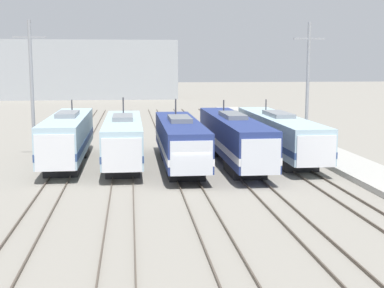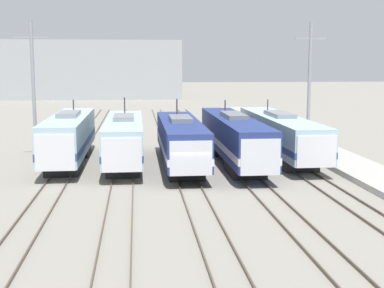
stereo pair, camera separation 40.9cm
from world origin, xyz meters
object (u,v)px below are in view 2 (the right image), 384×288
(locomotive_far_right, at_px, (281,135))
(catenary_tower_left, at_px, (33,88))
(locomotive_far_left, at_px, (69,138))
(catenary_tower_right, at_px, (309,86))
(locomotive_center, at_px, (181,141))
(locomotive_center_right, at_px, (235,138))
(locomotive_center_left, at_px, (124,140))

(locomotive_far_right, bearing_deg, catenary_tower_left, 176.78)
(locomotive_far_left, xyz_separation_m, locomotive_far_right, (17.92, 1.17, -0.14))
(locomotive_far_left, xyz_separation_m, catenary_tower_right, (20.73, 2.35, 3.96))
(locomotive_far_left, distance_m, locomotive_center, 9.24)
(locomotive_center_right, bearing_deg, locomotive_far_right, 28.30)
(locomotive_far_left, height_order, locomotive_center_right, locomotive_far_left)
(locomotive_center_left, relative_size, locomotive_center, 0.98)
(locomotive_far_left, relative_size, catenary_tower_left, 1.38)
(catenary_tower_left, relative_size, catenary_tower_right, 1.00)
(locomotive_center_right, height_order, catenary_tower_left, catenary_tower_left)
(catenary_tower_right, bearing_deg, locomotive_center, -158.67)
(locomotive_far_left, distance_m, catenary_tower_right, 21.24)
(locomotive_far_left, bearing_deg, catenary_tower_left, 142.48)
(locomotive_center, xyz_separation_m, locomotive_center_right, (4.48, 1.00, 0.06))
(locomotive_far_right, bearing_deg, locomotive_center_left, -171.55)
(locomotive_center_left, height_order, catenary_tower_left, catenary_tower_left)
(locomotive_center, bearing_deg, locomotive_far_right, 20.87)
(locomotive_far_right, relative_size, catenary_tower_right, 1.69)
(locomotive_far_right, relative_size, catenary_tower_left, 1.69)
(locomotive_center_left, bearing_deg, catenary_tower_right, 11.06)
(locomotive_center, relative_size, locomotive_center_right, 0.85)
(locomotive_center, bearing_deg, locomotive_center_right, 12.62)
(catenary_tower_left, height_order, catenary_tower_right, same)
(locomotive_center_left, bearing_deg, locomotive_far_left, 169.52)
(locomotive_far_left, bearing_deg, catenary_tower_right, 6.47)
(locomotive_center_right, distance_m, catenary_tower_left, 17.36)
(catenary_tower_left, bearing_deg, locomotive_far_right, -3.22)
(locomotive_center_left, bearing_deg, locomotive_center_right, -2.66)
(locomotive_far_right, height_order, catenary_tower_left, catenary_tower_left)
(locomotive_far_right, height_order, catenary_tower_right, catenary_tower_right)
(locomotive_center, distance_m, catenary_tower_right, 13.28)
(locomotive_far_left, height_order, locomotive_far_right, locomotive_far_left)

